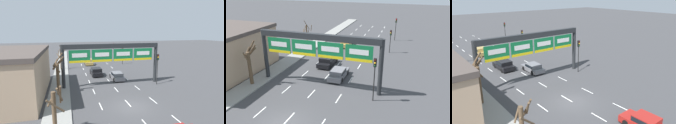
% 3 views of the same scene
% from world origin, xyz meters
% --- Properties ---
extents(ground_plane, '(220.00, 220.00, 0.00)m').
position_xyz_m(ground_plane, '(0.00, 0.00, 0.00)').
color(ground_plane, '#3D3D3F').
extents(sidewalk_left, '(2.80, 110.00, 0.15)m').
position_xyz_m(sidewalk_left, '(-8.00, 0.00, 0.07)').
color(sidewalk_left, gray).
rests_on(sidewalk_left, ground_plane).
extents(lane_dashes, '(6.72, 67.00, 0.01)m').
position_xyz_m(lane_dashes, '(-0.00, 13.50, 0.01)').
color(lane_dashes, white).
rests_on(lane_dashes, ground_plane).
extents(sign_gantry, '(15.31, 0.70, 6.55)m').
position_xyz_m(sign_gantry, '(0.00, 8.22, 5.10)').
color(sign_gantry, '#232628').
rests_on(sign_gantry, ground_plane).
extents(building_near, '(9.27, 15.35, 6.08)m').
position_xyz_m(building_near, '(-14.34, 7.10, 3.05)').
color(building_near, tan).
rests_on(building_near, ground_plane).
extents(car_grey, '(1.83, 4.34, 1.30)m').
position_xyz_m(car_grey, '(1.59, 11.10, 0.70)').
color(car_grey, slate).
rests_on(car_grey, ground_plane).
extents(car_gold, '(1.87, 4.05, 1.47)m').
position_xyz_m(car_gold, '(-1.53, 25.50, 0.78)').
color(car_gold, '#A88947').
rests_on(car_gold, ground_plane).
extents(car_black, '(1.99, 4.46, 1.46)m').
position_xyz_m(car_black, '(-1.43, 14.91, 0.78)').
color(car_black, black).
rests_on(car_black, ground_plane).
extents(traffic_light_near_gantry, '(0.30, 0.35, 4.87)m').
position_xyz_m(traffic_light_near_gantry, '(6.97, 6.75, 3.47)').
color(traffic_light_near_gantry, black).
rests_on(traffic_light_near_gantry, ground_plane).
extents(traffic_light_mid_block, '(0.30, 0.35, 4.11)m').
position_xyz_m(traffic_light_mid_block, '(6.90, 24.15, 2.95)').
color(traffic_light_mid_block, black).
rests_on(traffic_light_mid_block, ground_plane).
extents(traffic_light_far_end, '(0.30, 0.35, 4.72)m').
position_xyz_m(traffic_light_far_end, '(7.08, 33.06, 3.37)').
color(traffic_light_far_end, black).
rests_on(traffic_light_far_end, ground_plane).
extents(tree_bare_closest, '(1.45, 1.55, 4.25)m').
position_xyz_m(tree_bare_closest, '(-7.93, -3.53, 2.32)').
color(tree_bare_closest, brown).
rests_on(tree_bare_closest, sidewalk_left).
extents(tree_bare_second, '(2.11, 2.09, 5.31)m').
position_xyz_m(tree_bare_second, '(-8.05, 21.65, 2.76)').
color(tree_bare_second, brown).
rests_on(tree_bare_second, sidewalk_left).
extents(tree_bare_third, '(1.62, 1.42, 5.52)m').
position_xyz_m(tree_bare_third, '(-8.04, 5.96, 2.83)').
color(tree_bare_third, brown).
rests_on(tree_bare_third, sidewalk_left).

